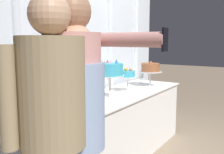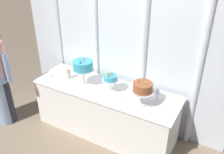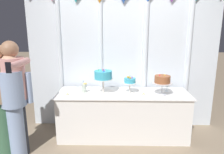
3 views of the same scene
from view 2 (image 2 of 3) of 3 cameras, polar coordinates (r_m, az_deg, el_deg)
ground_plane at (r=3.79m, az=-2.40°, el=-13.37°), size 24.00×24.00×0.00m
draped_curtain at (r=3.42m, az=2.17°, el=11.01°), size 3.34×0.19×2.76m
cake_table at (r=3.61m, az=-1.68°, el=-7.94°), size 2.14×0.69×0.76m
cake_display_leftmost at (r=3.38m, az=-6.90°, el=2.57°), size 0.30×0.30×0.42m
cake_display_center at (r=3.24m, az=-0.44°, el=-0.54°), size 0.23×0.23×0.29m
cake_display_rightmost at (r=2.97m, az=7.27°, el=-2.63°), size 0.32×0.32×0.35m
wine_glass at (r=3.16m, az=10.68°, el=-3.54°), size 0.06×0.06×0.16m
flower_vase at (r=3.68m, az=-10.27°, el=0.84°), size 0.08×0.08×0.21m
tealight_far_left at (r=3.79m, az=-14.18°, el=0.08°), size 0.05×0.05×0.03m
tealight_near_left at (r=3.18m, az=2.19°, el=-4.95°), size 0.05×0.05×0.04m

